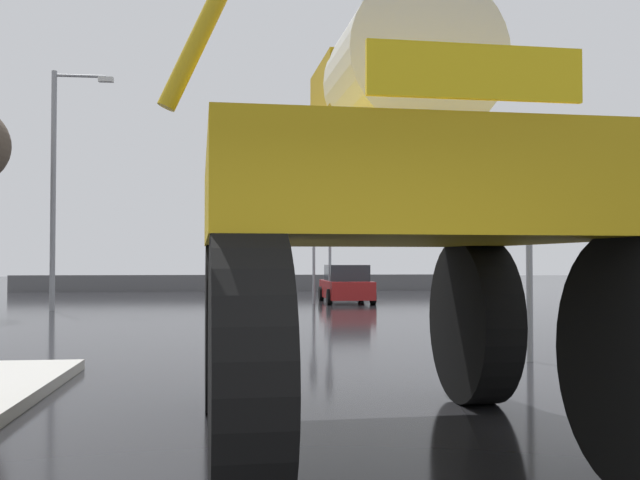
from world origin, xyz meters
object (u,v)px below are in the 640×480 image
object	(u,v)px
traffic_signal_far_left	(329,237)
oversize_sprayer	(393,227)
streetlight_far_left	(58,177)
sedan_ahead	(346,285)
traffic_signal_far_right	(313,243)
traffic_signal_near_right	(525,186)

from	to	relation	value
traffic_signal_far_left	oversize_sprayer	bearing A→B (deg)	-95.77
oversize_sprayer	streetlight_far_left	size ratio (longest dim) A/B	0.68
traffic_signal_far_left	streetlight_far_left	xyz separation A→B (m)	(-9.69, -2.99, 1.92)
oversize_sprayer	sedan_ahead	distance (m)	22.76
oversize_sprayer	traffic_signal_far_left	distance (m)	22.06
oversize_sprayer	sedan_ahead	bearing A→B (deg)	-10.29
traffic_signal_far_left	streetlight_far_left	bearing A→B (deg)	-162.82
oversize_sprayer	traffic_signal_far_left	size ratio (longest dim) A/B	1.54
sedan_ahead	streetlight_far_left	world-z (taller)	streetlight_far_left
oversize_sprayer	traffic_signal_far_right	xyz separation A→B (m)	(1.58, 21.95, 0.36)
traffic_signal_far_right	sedan_ahead	bearing A→B (deg)	22.55
traffic_signal_far_right	streetlight_far_left	xyz separation A→B (m)	(-9.05, -3.00, 2.18)
oversize_sprayer	sedan_ahead	world-z (taller)	oversize_sprayer
traffic_signal_far_right	traffic_signal_near_right	bearing A→B (deg)	-83.56
traffic_signal_far_right	streetlight_far_left	size ratio (longest dim) A/B	0.40
sedan_ahead	traffic_signal_far_right	bearing A→B (deg)	112.51
traffic_signal_far_right	streetlight_far_left	world-z (taller)	streetlight_far_left
sedan_ahead	streetlight_far_left	xyz separation A→B (m)	(-10.44, -3.58, 3.84)
traffic_signal_far_left	traffic_signal_far_right	distance (m)	0.69
sedan_ahead	traffic_signal_far_left	size ratio (longest dim) A/B	1.14
sedan_ahead	traffic_signal_far_left	distance (m)	2.14
traffic_signal_near_right	traffic_signal_far_left	size ratio (longest dim) A/B	1.13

